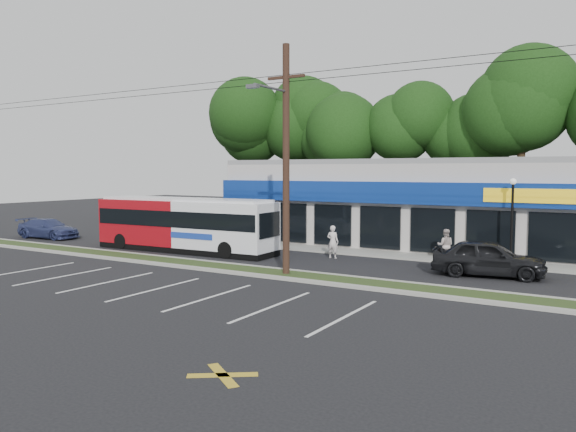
% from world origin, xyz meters
% --- Properties ---
extents(ground, '(120.00, 120.00, 0.00)m').
position_xyz_m(ground, '(0.00, 0.00, 0.00)').
color(ground, black).
rests_on(ground, ground).
extents(grass_strip, '(40.00, 1.60, 0.12)m').
position_xyz_m(grass_strip, '(0.00, 1.00, 0.06)').
color(grass_strip, '#2C3E19').
rests_on(grass_strip, ground).
extents(curb_south, '(40.00, 0.25, 0.14)m').
position_xyz_m(curb_south, '(0.00, 0.15, 0.07)').
color(curb_south, '#9E9E93').
rests_on(curb_south, ground).
extents(curb_north, '(40.00, 0.25, 0.14)m').
position_xyz_m(curb_north, '(0.00, 1.85, 0.07)').
color(curb_north, '#9E9E93').
rests_on(curb_north, ground).
extents(sidewalk, '(32.00, 2.20, 0.10)m').
position_xyz_m(sidewalk, '(5.00, 9.00, 0.05)').
color(sidewalk, '#9E9E93').
rests_on(sidewalk, ground).
extents(strip_mall, '(25.00, 12.55, 5.30)m').
position_xyz_m(strip_mall, '(5.50, 15.91, 2.65)').
color(strip_mall, '#BCB5AE').
rests_on(strip_mall, ground).
extents(utility_pole, '(50.00, 2.77, 10.00)m').
position_xyz_m(utility_pole, '(2.83, 0.93, 5.41)').
color(utility_pole, black).
rests_on(utility_pole, ground).
extents(lamp_post, '(0.30, 0.30, 4.25)m').
position_xyz_m(lamp_post, '(11.00, 8.80, 2.67)').
color(lamp_post, black).
rests_on(lamp_post, ground).
extents(tree_line, '(46.76, 6.76, 11.83)m').
position_xyz_m(tree_line, '(4.00, 26.00, 8.42)').
color(tree_line, black).
rests_on(tree_line, ground).
extents(metrobus, '(11.42, 2.77, 3.05)m').
position_xyz_m(metrobus, '(-5.91, 4.50, 1.62)').
color(metrobus, maroon).
rests_on(metrobus, ground).
extents(car_dark, '(5.00, 2.62, 1.62)m').
position_xyz_m(car_dark, '(10.61, 5.50, 0.81)').
color(car_dark, black).
rests_on(car_dark, ground).
extents(car_silver, '(4.47, 2.08, 1.42)m').
position_xyz_m(car_silver, '(-9.11, 6.79, 0.71)').
color(car_silver, '#B8BAC1').
rests_on(car_silver, ground).
extents(car_blue, '(4.77, 2.28, 1.34)m').
position_xyz_m(car_blue, '(-18.13, 4.41, 0.67)').
color(car_blue, navy).
rests_on(car_blue, ground).
extents(pedestrian_a, '(0.65, 0.44, 1.74)m').
position_xyz_m(pedestrian_a, '(2.50, 6.57, 0.87)').
color(pedestrian_a, silver).
rests_on(pedestrian_a, ground).
extents(pedestrian_b, '(0.93, 0.80, 1.67)m').
position_xyz_m(pedestrian_b, '(7.91, 8.50, 0.83)').
color(pedestrian_b, '#BFB1AC').
rests_on(pedestrian_b, ground).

